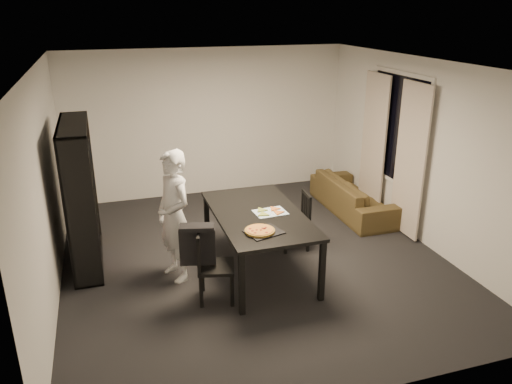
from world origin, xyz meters
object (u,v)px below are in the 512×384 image
object	(u,v)px
bookshelf	(81,195)
dining_table	(258,218)
chair_right	(299,217)
person	(174,216)
sofa	(354,196)
pepperoni_pizza	(260,231)
chair_left	(209,261)
baking_tray	(264,232)

from	to	relation	value
bookshelf	dining_table	world-z (taller)	bookshelf
bookshelf	dining_table	size ratio (longest dim) A/B	0.99
chair_right	dining_table	bearing A→B (deg)	-54.17
bookshelf	chair_right	size ratio (longest dim) A/B	2.32
bookshelf	person	distance (m)	1.34
sofa	chair_right	bearing A→B (deg)	124.82
bookshelf	pepperoni_pizza	xyz separation A→B (m)	(1.96, -1.48, -0.12)
bookshelf	chair_left	size ratio (longest dim) A/B	2.15
chair_right	sofa	bearing A→B (deg)	129.66
dining_table	pepperoni_pizza	size ratio (longest dim) A/B	5.51
person	sofa	bearing A→B (deg)	91.45
chair_right	chair_left	bearing A→B (deg)	-53.07
sofa	baking_tray	bearing A→B (deg)	131.41
pepperoni_pizza	sofa	size ratio (longest dim) A/B	0.18
chair_left	sofa	bearing A→B (deg)	-42.47
pepperoni_pizza	chair_right	bearing A→B (deg)	47.85
chair_right	pepperoni_pizza	size ratio (longest dim) A/B	2.34
bookshelf	baking_tray	xyz separation A→B (m)	(2.01, -1.49, -0.14)
pepperoni_pizza	sofa	xyz separation A→B (m)	(2.28, 1.96, -0.55)
chair_left	chair_right	xyz separation A→B (m)	(1.51, 0.95, -0.04)
dining_table	chair_right	size ratio (longest dim) A/B	2.35
chair_right	person	bearing A→B (deg)	-75.26
bookshelf	pepperoni_pizza	distance (m)	2.46
dining_table	pepperoni_pizza	bearing A→B (deg)	-106.15
person	sofa	world-z (taller)	person
bookshelf	dining_table	bearing A→B (deg)	-23.44
pepperoni_pizza	bookshelf	bearing A→B (deg)	142.98
chair_left	person	size ratio (longest dim) A/B	0.53
sofa	bookshelf	bearing A→B (deg)	96.49
chair_right	person	xyz separation A→B (m)	(-1.79, -0.31, 0.37)
person	pepperoni_pizza	xyz separation A→B (m)	(0.88, -0.70, -0.01)
dining_table	chair_left	size ratio (longest dim) A/B	2.18
chair_left	sofa	distance (m)	3.45
bookshelf	person	xyz separation A→B (m)	(1.08, -0.78, -0.12)
baking_tray	person	bearing A→B (deg)	142.62
dining_table	sofa	world-z (taller)	dining_table
dining_table	sofa	xyz separation A→B (m)	(2.12, 1.40, -0.45)
person	pepperoni_pizza	size ratio (longest dim) A/B	4.77
dining_table	sofa	distance (m)	2.58
chair_right	sofa	xyz separation A→B (m)	(1.37, 0.95, -0.19)
dining_table	pepperoni_pizza	distance (m)	0.59
bookshelf	dining_table	distance (m)	2.32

